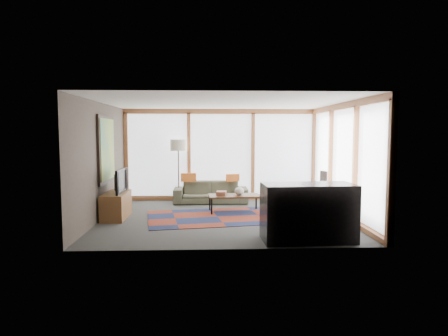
{
  "coord_description": "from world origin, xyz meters",
  "views": [
    {
      "loc": [
        -0.4,
        -8.96,
        1.93
      ],
      "look_at": [
        0.0,
        0.4,
        1.1
      ],
      "focal_mm": 32.0,
      "sensor_mm": 36.0,
      "label": 1
    }
  ],
  "objects_px": {
    "floor_lamp": "(179,171)",
    "bookshelf": "(327,203)",
    "television": "(117,181)",
    "bar_counter": "(308,212)",
    "tv_console": "(116,205)",
    "coffee_table": "(235,203)",
    "sofa": "(211,192)"
  },
  "relations": [
    {
      "from": "sofa",
      "to": "tv_console",
      "type": "xyz_separation_m",
      "value": [
        -2.16,
        -1.9,
        -0.01
      ]
    },
    {
      "from": "tv_console",
      "to": "television",
      "type": "relative_size",
      "value": 1.24
    },
    {
      "from": "television",
      "to": "bar_counter",
      "type": "xyz_separation_m",
      "value": [
        3.82,
        -2.05,
        -0.34
      ]
    },
    {
      "from": "bookshelf",
      "to": "bar_counter",
      "type": "height_order",
      "value": "bar_counter"
    },
    {
      "from": "floor_lamp",
      "to": "bookshelf",
      "type": "bearing_deg",
      "value": -26.49
    },
    {
      "from": "floor_lamp",
      "to": "television",
      "type": "height_order",
      "value": "floor_lamp"
    },
    {
      "from": "coffee_table",
      "to": "tv_console",
      "type": "bearing_deg",
      "value": -167.97
    },
    {
      "from": "sofa",
      "to": "bookshelf",
      "type": "distance_m",
      "value": 3.21
    },
    {
      "from": "tv_console",
      "to": "bar_counter",
      "type": "relative_size",
      "value": 0.72
    },
    {
      "from": "coffee_table",
      "to": "bar_counter",
      "type": "height_order",
      "value": "bar_counter"
    },
    {
      "from": "bookshelf",
      "to": "coffee_table",
      "type": "bearing_deg",
      "value": 170.46
    },
    {
      "from": "coffee_table",
      "to": "bookshelf",
      "type": "height_order",
      "value": "bookshelf"
    },
    {
      "from": "bookshelf",
      "to": "television",
      "type": "xyz_separation_m",
      "value": [
        -4.85,
        -0.23,
        0.57
      ]
    },
    {
      "from": "tv_console",
      "to": "bookshelf",
      "type": "bearing_deg",
      "value": 2.56
    },
    {
      "from": "floor_lamp",
      "to": "bookshelf",
      "type": "height_order",
      "value": "floor_lamp"
    },
    {
      "from": "floor_lamp",
      "to": "tv_console",
      "type": "bearing_deg",
      "value": -122.04
    },
    {
      "from": "sofa",
      "to": "bar_counter",
      "type": "relative_size",
      "value": 1.25
    },
    {
      "from": "coffee_table",
      "to": "bookshelf",
      "type": "relative_size",
      "value": 0.57
    },
    {
      "from": "coffee_table",
      "to": "bookshelf",
      "type": "bearing_deg",
      "value": -9.54
    },
    {
      "from": "coffee_table",
      "to": "bar_counter",
      "type": "relative_size",
      "value": 0.77
    },
    {
      "from": "sofa",
      "to": "coffee_table",
      "type": "xyz_separation_m",
      "value": [
        0.57,
        -1.32,
        -0.09
      ]
    },
    {
      "from": "coffee_table",
      "to": "floor_lamp",
      "type": "bearing_deg",
      "value": 135.39
    },
    {
      "from": "coffee_table",
      "to": "television",
      "type": "relative_size",
      "value": 1.34
    },
    {
      "from": "sofa",
      "to": "bar_counter",
      "type": "height_order",
      "value": "bar_counter"
    },
    {
      "from": "bookshelf",
      "to": "television",
      "type": "distance_m",
      "value": 4.89
    },
    {
      "from": "bookshelf",
      "to": "tv_console",
      "type": "bearing_deg",
      "value": -177.44
    },
    {
      "from": "bookshelf",
      "to": "television",
      "type": "bearing_deg",
      "value": -177.28
    },
    {
      "from": "coffee_table",
      "to": "tv_console",
      "type": "height_order",
      "value": "tv_console"
    },
    {
      "from": "floor_lamp",
      "to": "bookshelf",
      "type": "distance_m",
      "value": 4.09
    },
    {
      "from": "sofa",
      "to": "tv_console",
      "type": "bearing_deg",
      "value": -137.94
    },
    {
      "from": "floor_lamp",
      "to": "bar_counter",
      "type": "distance_m",
      "value": 4.85
    },
    {
      "from": "tv_console",
      "to": "bar_counter",
      "type": "distance_m",
      "value": 4.38
    }
  ]
}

